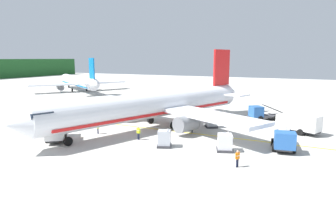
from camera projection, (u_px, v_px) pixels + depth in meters
ground at (31, 108)px, 63.41m from camera, size 240.00×320.00×0.20m
airliner_foreground at (157, 105)px, 44.81m from camera, size 40.18×33.71×11.90m
airliner_mid_apron at (78, 82)px, 94.63m from camera, size 27.63×32.52×10.41m
service_truck_fuel at (56, 128)px, 37.83m from camera, size 5.60×5.24×2.89m
service_truck_baggage at (299, 122)px, 41.47m from camera, size 4.36×6.09×2.73m
service_truck_catering at (262, 113)px, 50.38m from camera, size 5.43×6.27×2.66m
service_truck_pushback at (283, 137)px, 34.26m from camera, size 5.74×3.00×2.40m
cargo_container_near at (164, 139)px, 35.11m from camera, size 2.14×2.14×2.11m
cargo_container_mid at (225, 143)px, 33.54m from camera, size 2.27×2.27×2.10m
cargo_container_far at (211, 121)px, 44.99m from camera, size 2.34×2.34×2.12m
crew_marshaller at (138, 132)px, 38.15m from camera, size 0.31×0.62×1.76m
crew_loader_left at (237, 157)px, 28.55m from camera, size 0.59×0.39×1.68m
crew_loader_right at (98, 127)px, 41.23m from camera, size 0.44×0.54×1.61m
crew_supervisor at (192, 126)px, 42.03m from camera, size 0.61×0.35×1.66m
apron_guide_line at (183, 132)px, 42.25m from camera, size 0.30×60.00×0.01m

